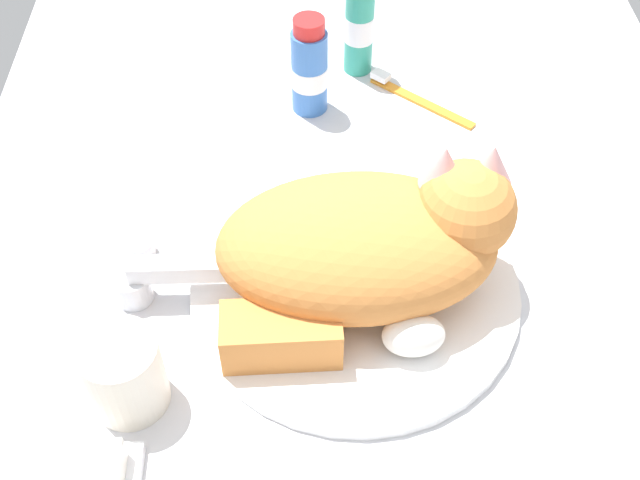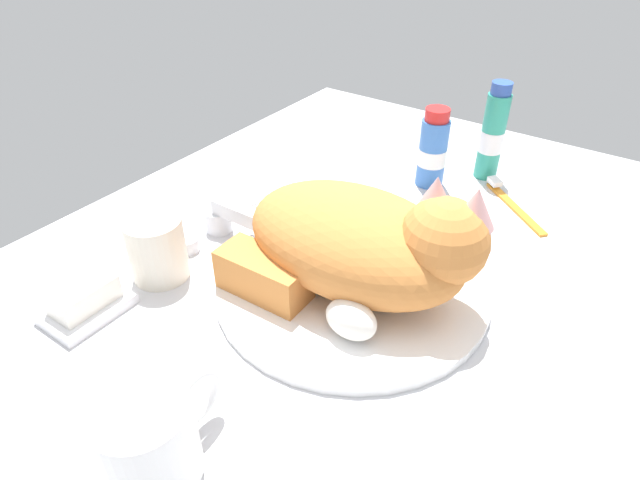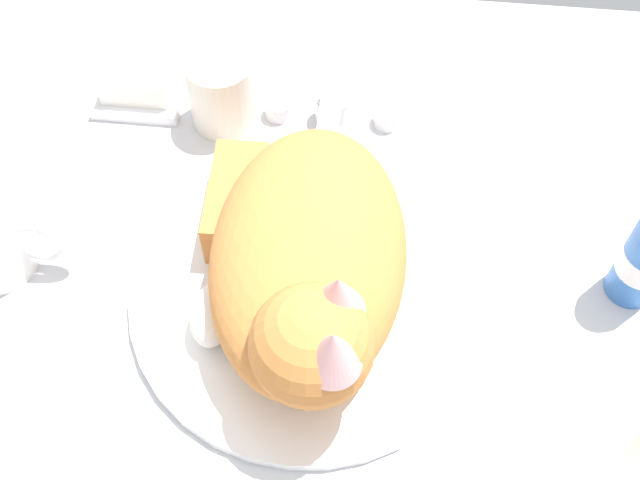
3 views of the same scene
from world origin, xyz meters
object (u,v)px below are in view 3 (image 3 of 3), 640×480
Objects in this scene: faucet at (331,116)px; rinse_cup at (222,92)px; cat at (305,267)px; soap_bar at (136,83)px.

rinse_cup is at bearing 176.38° from faucet.
faucet is at bearing -3.62° from rinse_cup.
faucet is at bearing 89.66° from cat.
cat is at bearing -90.34° from faucet.
rinse_cup is (-10.88, 21.53, -3.24)cm from cat.
cat is 3.98× the size of soap_bar.
rinse_cup reaches higher than faucet.
rinse_cup is 9.49cm from soap_bar.
cat is at bearing -48.82° from soap_bar.
soap_bar is (-20.27, 2.20, 0.24)cm from faucet.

